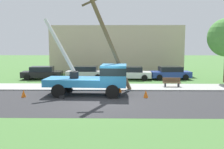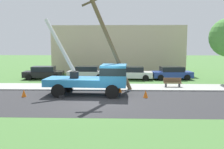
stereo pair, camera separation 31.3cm
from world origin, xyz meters
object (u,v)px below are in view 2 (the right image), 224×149
at_px(leaning_utility_pole, 109,40).
at_px(park_bench, 172,83).
at_px(utility_truck, 97,77).
at_px(parked_sedan_black, 44,73).
at_px(parked_sedan_white, 132,73).
at_px(parked_sedan_blue, 172,73).
at_px(traffic_cone_behind, 24,93).
at_px(traffic_cone_ahead, 146,94).
at_px(traffic_cone_curbside, 120,89).
at_px(parked_sedan_silver, 87,72).

bearing_deg(leaning_utility_pole, park_bench, 22.14).
distance_m(utility_truck, parked_sedan_black, 11.10).
distance_m(parked_sedan_black, parked_sedan_white, 10.00).
bearing_deg(parked_sedan_blue, leaning_utility_pole, -130.61).
height_order(utility_truck, park_bench, utility_truck).
bearing_deg(park_bench, utility_truck, -152.86).
xyz_separation_m(leaning_utility_pole, parked_sedan_white, (2.25, 7.49, -3.50)).
bearing_deg(traffic_cone_behind, park_bench, 19.77).
bearing_deg(traffic_cone_ahead, utility_truck, 165.48).
distance_m(utility_truck, traffic_cone_ahead, 3.94).
bearing_deg(parked_sedan_white, park_bench, -57.23).
relative_size(traffic_cone_ahead, parked_sedan_blue, 0.12).
distance_m(traffic_cone_curbside, parked_sedan_blue, 9.80).
height_order(leaning_utility_pole, parked_sedan_blue, leaning_utility_pole).
xyz_separation_m(parked_sedan_blue, park_bench, (-1.08, -5.51, -0.25)).
height_order(leaning_utility_pole, park_bench, leaning_utility_pole).
bearing_deg(traffic_cone_behind, traffic_cone_ahead, -0.03).
height_order(traffic_cone_curbside, park_bench, park_bench).
relative_size(utility_truck, parked_sedan_silver, 1.51).
distance_m(traffic_cone_ahead, parked_sedan_blue, 10.56).
xyz_separation_m(utility_truck, traffic_cone_ahead, (3.65, -0.95, -1.13)).
relative_size(traffic_cone_ahead, traffic_cone_behind, 1.00).
height_order(leaning_utility_pole, traffic_cone_behind, leaning_utility_pole).
xyz_separation_m(leaning_utility_pole, traffic_cone_curbside, (0.86, -0.07, -3.93)).
bearing_deg(traffic_cone_curbside, traffic_cone_behind, -164.93).
bearing_deg(park_bench, traffic_cone_behind, -160.23).
relative_size(parked_sedan_white, park_bench, 2.82).
xyz_separation_m(leaning_utility_pole, traffic_cone_ahead, (2.76, -2.00, -3.93)).
distance_m(utility_truck, parked_sedan_silver, 9.29).
distance_m(parked_sedan_silver, parked_sedan_blue, 9.52).
bearing_deg(parked_sedan_silver, park_bench, -34.16).
distance_m(leaning_utility_pole, traffic_cone_ahead, 5.20).
height_order(traffic_cone_behind, traffic_cone_curbside, same).
height_order(leaning_utility_pole, parked_sedan_white, leaning_utility_pole).
height_order(traffic_cone_ahead, traffic_cone_curbside, same).
bearing_deg(traffic_cone_ahead, traffic_cone_curbside, 134.62).
height_order(utility_truck, traffic_cone_behind, utility_truck).
bearing_deg(traffic_cone_behind, parked_sedan_white, 48.00).
bearing_deg(park_bench, traffic_cone_ahead, -123.66).
distance_m(traffic_cone_ahead, traffic_cone_curbside, 2.71).
bearing_deg(traffic_cone_curbside, parked_sedan_black, 138.06).
distance_m(traffic_cone_behind, parked_sedan_silver, 10.59).
xyz_separation_m(utility_truck, traffic_cone_curbside, (1.75, 0.98, -1.13)).
bearing_deg(traffic_cone_curbside, parked_sedan_silver, 114.56).
bearing_deg(parked_sedan_silver, traffic_cone_ahead, -60.79).
relative_size(traffic_cone_curbside, parked_sedan_white, 0.12).
bearing_deg(park_bench, parked_sedan_silver, 145.84).
height_order(parked_sedan_silver, parked_sedan_white, same).
bearing_deg(park_bench, parked_sedan_black, 158.06).
bearing_deg(utility_truck, park_bench, 27.14).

